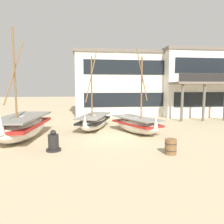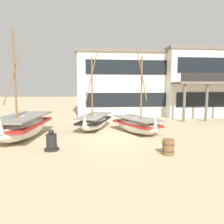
{
  "view_description": "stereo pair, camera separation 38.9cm",
  "coord_description": "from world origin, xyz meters",
  "px_view_note": "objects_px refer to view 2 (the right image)",
  "views": [
    {
      "loc": [
        -1.76,
        -12.81,
        3.01
      ],
      "look_at": [
        0.0,
        1.0,
        1.4
      ],
      "focal_mm": 33.83,
      "sensor_mm": 36.0,
      "label": 1
    },
    {
      "loc": [
        -1.38,
        -12.86,
        3.01
      ],
      "look_at": [
        0.0,
        1.0,
        1.4
      ],
      "focal_mm": 33.83,
      "sensor_mm": 36.0,
      "label": 2
    }
  ],
  "objects_px": {
    "fishing_boat_far_right": "(95,121)",
    "harbor_building_main": "(124,84)",
    "fishing_boat_near_left": "(137,124)",
    "capstan_winch": "(52,142)",
    "wooden_barrel": "(168,147)",
    "harbor_building_annex": "(193,83)",
    "fishing_boat_centre_large": "(22,126)"
  },
  "relations": [
    {
      "from": "fishing_boat_far_right",
      "to": "wooden_barrel",
      "type": "relative_size",
      "value": 8.2
    },
    {
      "from": "fishing_boat_far_right",
      "to": "harbor_building_annex",
      "type": "height_order",
      "value": "harbor_building_annex"
    },
    {
      "from": "fishing_boat_centre_large",
      "to": "capstan_winch",
      "type": "distance_m",
      "value": 3.47
    },
    {
      "from": "capstan_winch",
      "to": "wooden_barrel",
      "type": "height_order",
      "value": "capstan_winch"
    },
    {
      "from": "fishing_boat_far_right",
      "to": "harbor_building_annex",
      "type": "distance_m",
      "value": 13.55
    },
    {
      "from": "fishing_boat_far_right",
      "to": "fishing_boat_centre_large",
      "type": "bearing_deg",
      "value": -150.97
    },
    {
      "from": "wooden_barrel",
      "to": "harbor_building_main",
      "type": "distance_m",
      "value": 15.86
    },
    {
      "from": "fishing_boat_far_right",
      "to": "wooden_barrel",
      "type": "xyz_separation_m",
      "value": [
        3.19,
        -6.28,
        -0.23
      ]
    },
    {
      "from": "fishing_boat_near_left",
      "to": "harbor_building_main",
      "type": "relative_size",
      "value": 0.52
    },
    {
      "from": "fishing_boat_near_left",
      "to": "fishing_boat_centre_large",
      "type": "relative_size",
      "value": 0.89
    },
    {
      "from": "fishing_boat_far_right",
      "to": "harbor_building_main",
      "type": "height_order",
      "value": "harbor_building_main"
    },
    {
      "from": "fishing_boat_centre_large",
      "to": "wooden_barrel",
      "type": "xyz_separation_m",
      "value": [
        7.53,
        -3.87,
        -0.4
      ]
    },
    {
      "from": "harbor_building_main",
      "to": "harbor_building_annex",
      "type": "height_order",
      "value": "harbor_building_annex"
    },
    {
      "from": "fishing_boat_centre_large",
      "to": "harbor_building_main",
      "type": "distance_m",
      "value": 14.37
    },
    {
      "from": "wooden_barrel",
      "to": "fishing_boat_centre_large",
      "type": "bearing_deg",
      "value": 152.78
    },
    {
      "from": "wooden_barrel",
      "to": "harbor_building_main",
      "type": "xyz_separation_m",
      "value": [
        0.4,
        15.56,
        3.06
      ]
    },
    {
      "from": "wooden_barrel",
      "to": "fishing_boat_near_left",
      "type": "bearing_deg",
      "value": 95.47
    },
    {
      "from": "fishing_boat_near_left",
      "to": "harbor_building_annex",
      "type": "height_order",
      "value": "harbor_building_annex"
    },
    {
      "from": "capstan_winch",
      "to": "harbor_building_annex",
      "type": "distance_m",
      "value": 18.35
    },
    {
      "from": "capstan_winch",
      "to": "wooden_barrel",
      "type": "xyz_separation_m",
      "value": [
        5.35,
        -1.2,
        -0.05
      ]
    },
    {
      "from": "wooden_barrel",
      "to": "harbor_building_annex",
      "type": "xyz_separation_m",
      "value": [
        7.86,
        13.57,
        3.14
      ]
    },
    {
      "from": "fishing_boat_near_left",
      "to": "fishing_boat_centre_large",
      "type": "xyz_separation_m",
      "value": [
        -7.09,
        -0.76,
        0.16
      ]
    },
    {
      "from": "fishing_boat_near_left",
      "to": "wooden_barrel",
      "type": "bearing_deg",
      "value": -84.53
    },
    {
      "from": "capstan_winch",
      "to": "harbor_building_annex",
      "type": "relative_size",
      "value": 0.13
    },
    {
      "from": "fishing_boat_far_right",
      "to": "wooden_barrel",
      "type": "distance_m",
      "value": 7.05
    },
    {
      "from": "harbor_building_annex",
      "to": "wooden_barrel",
      "type": "bearing_deg",
      "value": -120.07
    },
    {
      "from": "fishing_boat_centre_large",
      "to": "fishing_boat_far_right",
      "type": "distance_m",
      "value": 4.97
    },
    {
      "from": "fishing_boat_centre_large",
      "to": "fishing_boat_far_right",
      "type": "bearing_deg",
      "value": 29.03
    },
    {
      "from": "wooden_barrel",
      "to": "harbor_building_annex",
      "type": "bearing_deg",
      "value": 59.93
    },
    {
      "from": "harbor_building_main",
      "to": "harbor_building_annex",
      "type": "xyz_separation_m",
      "value": [
        7.45,
        -1.99,
        0.08
      ]
    },
    {
      "from": "fishing_boat_far_right",
      "to": "wooden_barrel",
      "type": "bearing_deg",
      "value": -63.08
    },
    {
      "from": "fishing_boat_near_left",
      "to": "capstan_winch",
      "type": "bearing_deg",
      "value": -145.03
    }
  ]
}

